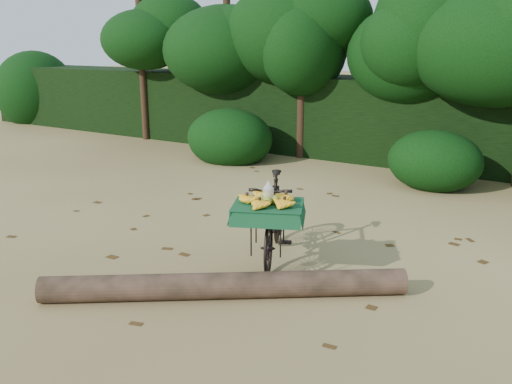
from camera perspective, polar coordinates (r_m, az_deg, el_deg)
The scene contains 7 objects.
ground at distance 7.22m, azimuth -2.27°, elevation -5.56°, with size 80.00×80.00×0.00m, color tan.
vendor_bicycle at distance 6.58m, azimuth 1.82°, elevation -2.67°, with size 1.30×1.89×1.07m.
fallen_log at distance 5.77m, azimuth -3.28°, elevation -9.79°, with size 0.28×0.28×3.82m, color brown.
hedge_backdrop at distance 12.58m, azimuth 13.97°, elevation 7.39°, with size 26.00×1.80×1.80m, color black.
tree_row at distance 11.94m, azimuth 10.07°, elevation 12.50°, with size 14.50×2.00×4.00m, color black, non-canonical shape.
bush_clumps at distance 10.63m, azimuth 13.03°, elevation 3.52°, with size 8.80×1.70×0.90m, color black, non-canonical shape.
leaf_litter at distance 7.73m, azimuth 0.41°, elevation -4.04°, with size 7.00×7.30×0.01m, color #442D12, non-canonical shape.
Camera 1 is at (3.76, -5.58, 2.62)m, focal length 38.00 mm.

